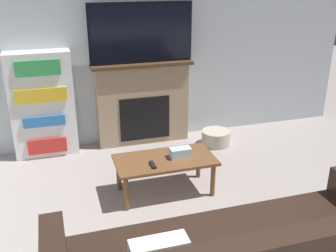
{
  "coord_description": "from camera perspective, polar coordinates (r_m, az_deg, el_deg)",
  "views": [
    {
      "loc": [
        -1.08,
        -1.22,
        2.24
      ],
      "look_at": [
        0.03,
        2.38,
        0.72
      ],
      "focal_mm": 42.0,
      "sensor_mm": 36.0,
      "label": 1
    }
  ],
  "objects": [
    {
      "name": "wall_back",
      "position": [
        5.22,
        -4.94,
        12.03
      ],
      "size": [
        6.19,
        0.06,
        2.7
      ],
      "color": "silver",
      "rests_on": "ground_plane"
    },
    {
      "name": "fireplace",
      "position": [
        5.29,
        -3.68,
        3.36
      ],
      "size": [
        1.33,
        0.28,
        1.11
      ],
      "color": "tan",
      "rests_on": "ground_plane"
    },
    {
      "name": "tv",
      "position": [
        5.06,
        -3.89,
        13.32
      ],
      "size": [
        1.33,
        0.03,
        0.76
      ],
      "color": "black",
      "rests_on": "fireplace"
    },
    {
      "name": "coffee_table",
      "position": [
        4.12,
        -0.44,
        -5.4
      ],
      "size": [
        1.04,
        0.54,
        0.4
      ],
      "color": "brown",
      "rests_on": "ground_plane"
    },
    {
      "name": "tissue_box",
      "position": [
        4.12,
        1.81,
        -3.86
      ],
      "size": [
        0.22,
        0.12,
        0.1
      ],
      "color": "silver",
      "rests_on": "coffee_table"
    },
    {
      "name": "remote_control",
      "position": [
        3.95,
        -2.24,
        -5.65
      ],
      "size": [
        0.04,
        0.15,
        0.02
      ],
      "color": "black",
      "rests_on": "coffee_table"
    },
    {
      "name": "bookshelf",
      "position": [
        5.12,
        -17.73,
        2.93
      ],
      "size": [
        0.77,
        0.29,
        1.33
      ],
      "color": "white",
      "rests_on": "ground_plane"
    },
    {
      "name": "storage_basket",
      "position": [
        5.38,
        6.95,
        -1.71
      ],
      "size": [
        0.38,
        0.38,
        0.2
      ],
      "color": "#BCB29E",
      "rests_on": "ground_plane"
    }
  ]
}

